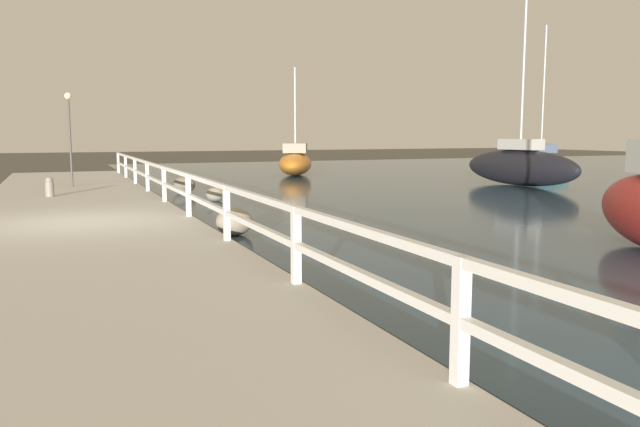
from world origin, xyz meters
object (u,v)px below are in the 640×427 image
object	(u,v)px
sailboat_black	(520,166)
sailboat_orange	(295,162)
dock_lamp	(69,121)
mooring_bollard	(49,187)
sailboat_teal	(541,160)

from	to	relation	value
sailboat_black	sailboat_orange	bearing A→B (deg)	118.75
sailboat_black	dock_lamp	bearing A→B (deg)	165.61
mooring_bollard	dock_lamp	distance (m)	3.86
sailboat_orange	sailboat_black	world-z (taller)	sailboat_black
dock_lamp	sailboat_orange	world-z (taller)	sailboat_orange
dock_lamp	sailboat_teal	distance (m)	24.41
sailboat_teal	sailboat_orange	xyz separation A→B (m)	(-13.67, 1.73, 0.05)
dock_lamp	sailboat_orange	bearing A→B (deg)	31.04
mooring_bollard	sailboat_orange	world-z (taller)	sailboat_orange
mooring_bollard	sailboat_orange	xyz separation A→B (m)	(10.93, 9.47, 0.10)
mooring_bollard	sailboat_orange	bearing A→B (deg)	40.91
sailboat_teal	mooring_bollard	bearing A→B (deg)	-144.96
sailboat_orange	sailboat_black	xyz separation A→B (m)	(5.87, -9.17, 0.15)
sailboat_orange	sailboat_black	bearing A→B (deg)	-33.38
mooring_bollard	sailboat_black	xyz separation A→B (m)	(16.80, 0.31, 0.25)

